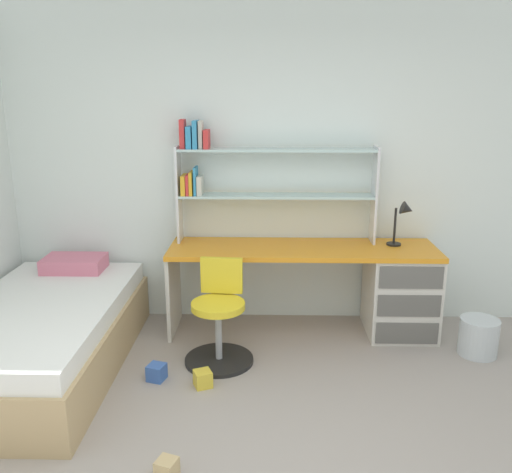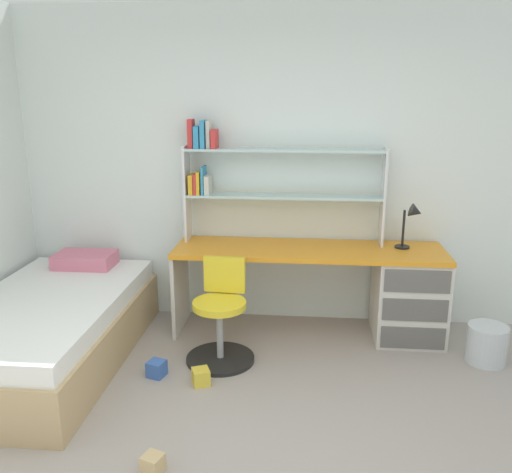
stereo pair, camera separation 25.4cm
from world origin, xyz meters
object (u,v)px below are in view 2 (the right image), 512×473
toy_block_yellow_2 (201,377)px  desk_lamp (413,219)px  bookshelf_hutch (255,172)px  bed_platform (49,330)px  waste_bin (487,344)px  desk (381,288)px  swivel_chair (221,322)px  toy_block_blue_1 (157,369)px  toy_block_natural_0 (153,464)px

toy_block_yellow_2 → desk_lamp: bearing=32.0°
bookshelf_hutch → bed_platform: size_ratio=0.82×
desk_lamp → waste_bin: (0.53, -0.44, -0.85)m
desk_lamp → bed_platform: 2.95m
bookshelf_hutch → waste_bin: bookshelf_hutch is taller
desk → desk_lamp: desk_lamp is taller
swivel_chair → toy_block_yellow_2: swivel_chair is taller
bookshelf_hutch → toy_block_blue_1: (-0.61, -1.03, -1.28)m
toy_block_blue_1 → bookshelf_hutch: bearing=59.2°
waste_bin → toy_block_blue_1: 2.47m
desk → waste_bin: (0.75, -0.40, -0.27)m
swivel_chair → toy_block_yellow_2: bearing=-102.1°
desk_lamp → toy_block_yellow_2: (-1.56, -0.97, -0.94)m
desk → swivel_chair: swivel_chair is taller
bookshelf_hutch → swivel_chair: bookshelf_hutch is taller
bookshelf_hutch → toy_block_natural_0: size_ratio=15.94×
bookshelf_hutch → toy_block_blue_1: bookshelf_hutch is taller
desk → toy_block_blue_1: bearing=-153.2°
bookshelf_hutch → waste_bin: (1.81, -0.58, -1.19)m
toy_block_natural_0 → waste_bin: bearing=33.7°
waste_bin → toy_block_blue_1: (-2.42, -0.45, -0.09)m
bookshelf_hutch → desk: bearing=-9.9°
toy_block_natural_0 → toy_block_yellow_2: 0.92m
desk_lamp → toy_block_natural_0: 2.67m
desk_lamp → swivel_chair: 1.73m
waste_bin → toy_block_yellow_2: size_ratio=2.60×
desk → waste_bin: bearing=-28.0°
desk → desk_lamp: (0.22, 0.05, 0.58)m
waste_bin → toy_block_natural_0: bearing=-146.3°
desk_lamp → toy_block_yellow_2: desk_lamp is taller
toy_block_yellow_2 → toy_block_blue_1: bearing=166.7°
toy_block_natural_0 → bed_platform: bearing=134.2°
swivel_chair → waste_bin: size_ratio=2.59×
swivel_chair → bookshelf_hutch: bearing=75.1°
toy_block_natural_0 → toy_block_yellow_2: size_ratio=0.91×
swivel_chair → toy_block_blue_1: swivel_chair is taller
toy_block_blue_1 → bed_platform: bearing=170.1°
swivel_chair → toy_block_natural_0: size_ratio=7.41×
desk → waste_bin: desk is taller
desk_lamp → toy_block_yellow_2: bearing=-148.0°
bookshelf_hutch → toy_block_natural_0: bearing=-100.0°
desk → toy_block_natural_0: (-1.42, -1.84, -0.37)m
toy_block_yellow_2 → desk: bearing=34.8°
swivel_chair → waste_bin: swivel_chair is taller
bookshelf_hutch → toy_block_yellow_2: 1.72m
toy_block_natural_0 → toy_block_blue_1: size_ratio=0.90×
waste_bin → toy_block_blue_1: waste_bin is taller
bookshelf_hutch → swivel_chair: size_ratio=2.15×
bed_platform → toy_block_natural_0: size_ratio=19.45×
toy_block_blue_1 → toy_block_yellow_2: bearing=-13.3°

